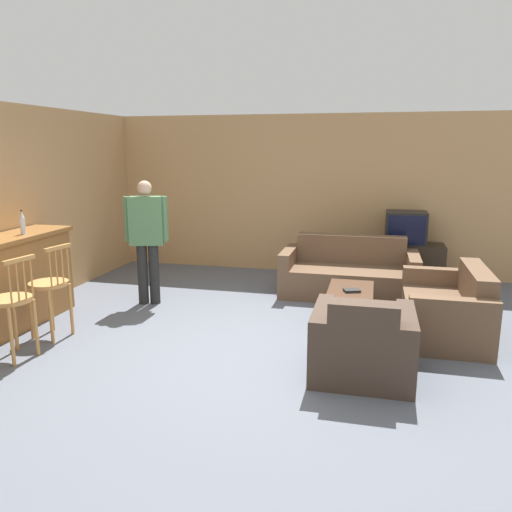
{
  "coord_description": "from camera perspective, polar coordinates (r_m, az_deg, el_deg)",
  "views": [
    {
      "loc": [
        1.11,
        -4.56,
        2.06
      ],
      "look_at": [
        -0.19,
        0.87,
        0.85
      ],
      "focal_mm": 35.0,
      "sensor_mm": 36.0,
      "label": 1
    }
  ],
  "objects": [
    {
      "name": "bar_chair_mid",
      "position": [
        5.91,
        -22.46,
        -3.51
      ],
      "size": [
        0.49,
        0.49,
        1.05
      ],
      "color": "#B77F42",
      "rests_on": "ground_plane"
    },
    {
      "name": "tv",
      "position": [
        7.96,
        16.75,
        3.11
      ],
      "size": [
        0.6,
        0.49,
        0.5
      ],
      "color": "black",
      "rests_on": "tv_unit"
    },
    {
      "name": "person_by_window",
      "position": [
        6.73,
        -12.39,
        2.31
      ],
      "size": [
        0.55,
        0.3,
        1.65
      ],
      "color": "black",
      "rests_on": "ground_plane"
    },
    {
      "name": "wall_left",
      "position": [
        7.4,
        -23.08,
        5.38
      ],
      "size": [
        0.08,
        8.71,
        2.6
      ],
      "color": "tan",
      "rests_on": "ground_plane"
    },
    {
      "name": "coffee_table",
      "position": [
        5.99,
        10.7,
        -4.53
      ],
      "size": [
        0.53,
        1.06,
        0.42
      ],
      "color": "#472D1E",
      "rests_on": "ground_plane"
    },
    {
      "name": "armchair_near",
      "position": [
        4.72,
        12.07,
        -10.03
      ],
      "size": [
        0.91,
        0.88,
        0.8
      ],
      "color": "#423328",
      "rests_on": "ground_plane"
    },
    {
      "name": "wall_back",
      "position": [
        8.37,
        5.86,
        6.97
      ],
      "size": [
        9.4,
        0.08,
        2.6
      ],
      "color": "tan",
      "rests_on": "ground_plane"
    },
    {
      "name": "book_on_table",
      "position": [
        5.95,
        10.89,
        -3.88
      ],
      "size": [
        0.22,
        0.19,
        0.03
      ],
      "color": "black",
      "rests_on": "coffee_table"
    },
    {
      "name": "couch_far",
      "position": [
        7.23,
        10.57,
        -2.13
      ],
      "size": [
        1.89,
        0.93,
        0.82
      ],
      "color": "brown",
      "rests_on": "ground_plane"
    },
    {
      "name": "loveseat_right",
      "position": [
        5.99,
        21.1,
        -5.82
      ],
      "size": [
        0.85,
        1.45,
        0.78
      ],
      "color": "brown",
      "rests_on": "ground_plane"
    },
    {
      "name": "bottle",
      "position": [
        6.37,
        -25.13,
        3.41
      ],
      "size": [
        0.06,
        0.06,
        0.29
      ],
      "color": "silver",
      "rests_on": "bar_counter"
    },
    {
      "name": "ground_plane",
      "position": [
        5.12,
        -0.2,
        -11.47
      ],
      "size": [
        24.0,
        24.0,
        0.0
      ],
      "primitive_type": "plane",
      "color": "#565B66"
    },
    {
      "name": "bar_chair_near",
      "position": [
        5.46,
        -26.14,
        -5.11
      ],
      "size": [
        0.49,
        0.49,
        1.05
      ],
      "color": "#B77F42",
      "rests_on": "ground_plane"
    },
    {
      "name": "tv_unit",
      "position": [
        8.06,
        16.51,
        -0.81
      ],
      "size": [
        1.18,
        0.5,
        0.62
      ],
      "color": "#2D2319",
      "rests_on": "ground_plane"
    }
  ]
}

